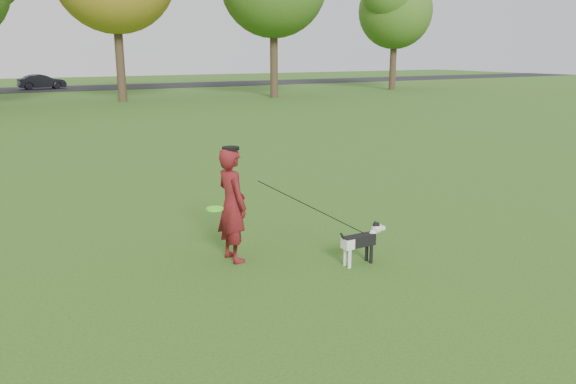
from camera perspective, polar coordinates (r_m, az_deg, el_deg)
ground at (r=7.83m, az=-0.55°, el=-7.01°), size 120.00×120.00×0.00m
road at (r=46.63m, az=-25.10°, el=9.39°), size 120.00×7.00×0.02m
man at (r=7.67m, az=-5.70°, el=-1.32°), size 0.43×0.61×1.58m
dog at (r=7.68m, az=7.55°, el=-4.77°), size 0.75×0.15×0.57m
car_mid at (r=46.70m, az=-23.74°, el=10.22°), size 3.43×1.52×1.09m
man_held_items at (r=7.67m, az=2.53°, el=-1.63°), size 1.98×1.10×1.21m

